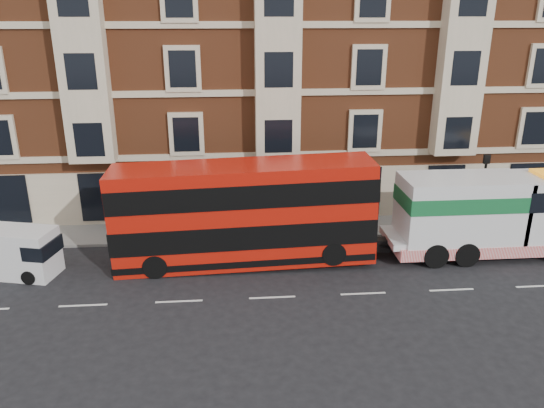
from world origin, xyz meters
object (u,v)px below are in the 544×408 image
Objects in this scene: double_decker_bus at (244,212)px; tow_truck at (486,214)px; pedestrian at (140,215)px; box_van at (9,252)px.

tow_truck is (12.07, 0.00, -0.46)m from double_decker_bus.
pedestrian is at bearing 142.65° from double_decker_bus.
pedestrian is (5.32, 4.58, -0.07)m from box_van.
box_van is 2.59× the size of pedestrian.
double_decker_bus is 1.25× the size of tow_truck.
box_van is (-23.02, -0.27, -1.07)m from tow_truck.
tow_truck is at bearing 14.51° from box_van.
tow_truck is at bearing 4.25° from pedestrian.
double_decker_bus is at bearing 15.25° from box_van.
tow_truck is at bearing 0.00° from double_decker_bus.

